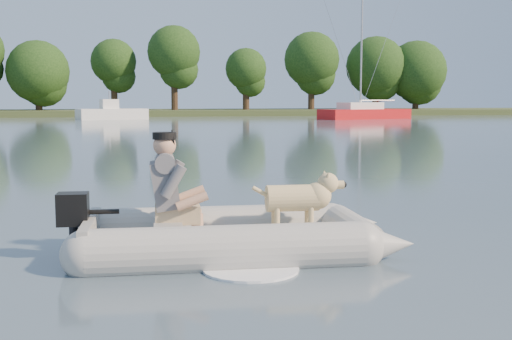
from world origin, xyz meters
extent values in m
plane|color=slate|center=(0.00, 0.00, 0.00)|extent=(160.00, 160.00, 0.00)
cube|color=#47512D|center=(0.00, 62.00, 0.25)|extent=(160.00, 12.00, 0.70)
cylinder|color=#332316|center=(-9.90, 61.33, 1.47)|extent=(0.70, 0.70, 2.94)
sphere|color=#2F541C|center=(-9.90, 61.33, 4.49)|extent=(6.27, 6.27, 6.27)
cylinder|color=#332316|center=(-2.42, 61.95, 1.84)|extent=(0.70, 0.70, 3.67)
sphere|color=#2F541C|center=(-2.42, 61.95, 5.61)|extent=(4.69, 4.69, 4.69)
cylinder|color=#332316|center=(3.70, 60.15, 2.15)|extent=(0.70, 0.70, 4.29)
sphere|color=#2F541C|center=(3.70, 60.15, 6.56)|extent=(5.43, 5.43, 5.43)
cylinder|color=#332316|center=(11.30, 60.43, 1.61)|extent=(0.70, 0.70, 3.21)
sphere|color=#2F541C|center=(11.30, 60.43, 4.91)|extent=(4.41, 4.41, 4.41)
cylinder|color=#332316|center=(18.70, 61.04, 1.97)|extent=(0.70, 0.70, 3.94)
sphere|color=#2F541C|center=(18.70, 61.04, 6.02)|extent=(6.03, 6.03, 6.03)
cylinder|color=#332316|center=(26.27, 61.31, 1.76)|extent=(0.70, 0.70, 3.52)
sphere|color=#2F541C|center=(26.27, 61.31, 5.37)|extent=(6.68, 6.68, 6.68)
cylinder|color=#332316|center=(31.05, 61.08, 1.61)|extent=(0.70, 0.70, 3.21)
sphere|color=#2F541C|center=(31.05, 61.08, 4.91)|extent=(6.79, 6.79, 6.79)
cube|color=red|center=(19.19, 46.20, 0.32)|extent=(8.94, 5.29, 1.07)
cube|color=white|center=(18.69, 46.02, 1.13)|extent=(4.18, 3.07, 0.64)
cylinder|color=#A5A5AA|center=(18.69, 46.02, 6.22)|extent=(0.17, 0.17, 10.72)
camera|label=1|loc=(-1.54, -6.98, 1.77)|focal=45.00mm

